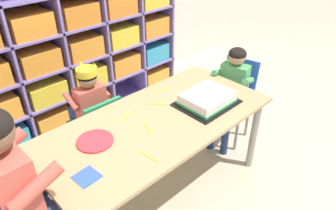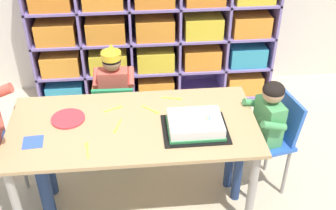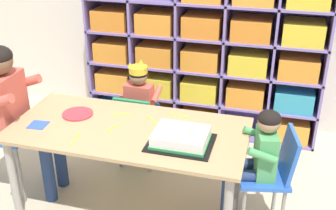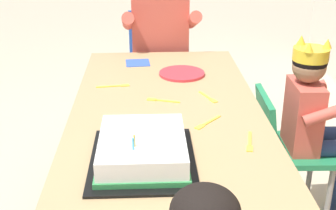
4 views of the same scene
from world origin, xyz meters
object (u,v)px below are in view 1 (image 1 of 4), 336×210
object	(u,v)px
classroom_chair_blue	(98,125)
fork_near_cake_tray	(161,90)
adult_helper_seated	(24,181)
paper_plate_stack	(95,141)
fork_beside_plate_stack	(148,156)
fork_scattered_mid_table	(157,104)
fork_by_napkin	(148,127)
child_with_crown	(88,102)
birthday_cake_on_tray	(207,99)
fork_at_table_front_edge	(126,116)
activity_table	(158,130)
classroom_chair_guest_side	(235,93)
guest_at_table_side	(231,86)

from	to	relation	value
classroom_chair_blue	fork_near_cake_tray	size ratio (longest dim) A/B	4.56
adult_helper_seated	paper_plate_stack	size ratio (longest dim) A/B	5.28
paper_plate_stack	fork_beside_plate_stack	bearing A→B (deg)	-65.56
adult_helper_seated	paper_plate_stack	distance (m)	0.43
fork_scattered_mid_table	fork_by_napkin	bearing A→B (deg)	78.95
child_with_crown	birthday_cake_on_tray	distance (m)	0.86
fork_near_cake_tray	classroom_chair_blue	bearing A→B (deg)	-20.16
fork_at_table_front_edge	activity_table	bearing A→B (deg)	99.95
classroom_chair_guest_side	birthday_cake_on_tray	size ratio (longest dim) A/B	1.81
classroom_chair_blue	child_with_crown	distance (m)	0.18
classroom_chair_blue	fork_near_cake_tray	distance (m)	0.53
guest_at_table_side	fork_by_napkin	xyz separation A→B (m)	(-0.90, -0.04, 0.08)
child_with_crown	fork_at_table_front_edge	world-z (taller)	child_with_crown
child_with_crown	fork_near_cake_tray	xyz separation A→B (m)	(0.40, -0.36, 0.09)
activity_table	paper_plate_stack	size ratio (longest dim) A/B	7.30
child_with_crown	fork_near_cake_tray	world-z (taller)	child_with_crown
classroom_chair_blue	fork_beside_plate_stack	size ratio (longest dim) A/B	4.40
fork_beside_plate_stack	fork_scattered_mid_table	size ratio (longest dim) A/B	1.27
child_with_crown	fork_near_cake_tray	distance (m)	0.54
fork_by_napkin	adult_helper_seated	bearing A→B (deg)	105.44
classroom_chair_guest_side	fork_near_cake_tray	xyz separation A→B (m)	(-0.63, 0.21, 0.20)
child_with_crown	fork_by_napkin	xyz separation A→B (m)	(0.03, -0.63, 0.09)
child_with_crown	fork_scattered_mid_table	xyz separation A→B (m)	(0.24, -0.48, 0.09)
birthday_cake_on_tray	fork_by_napkin	world-z (taller)	birthday_cake_on_tray
fork_scattered_mid_table	birthday_cake_on_tray	bearing A→B (deg)	-179.19
classroom_chair_blue	paper_plate_stack	xyz separation A→B (m)	(-0.26, -0.42, 0.24)
guest_at_table_side	birthday_cake_on_tray	size ratio (longest dim) A/B	2.19
classroom_chair_guest_side	fork_beside_plate_stack	xyz separation A→B (m)	(-1.16, -0.25, 0.20)
fork_by_napkin	classroom_chair_guest_side	bearing A→B (deg)	-69.03
classroom_chair_blue	birthday_cake_on_tray	xyz separation A→B (m)	(0.49, -0.60, 0.27)
classroom_chair_guest_side	birthday_cake_on_tray	xyz separation A→B (m)	(-0.54, -0.13, 0.23)
guest_at_table_side	classroom_chair_guest_side	bearing A→B (deg)	90.00
birthday_cake_on_tray	activity_table	bearing A→B (deg)	166.27
activity_table	birthday_cake_on_tray	distance (m)	0.39
classroom_chair_blue	adult_helper_seated	world-z (taller)	adult_helper_seated
classroom_chair_guest_side	fork_near_cake_tray	distance (m)	0.70
adult_helper_seated	fork_at_table_front_edge	world-z (taller)	adult_helper_seated
birthday_cake_on_tray	paper_plate_stack	world-z (taller)	birthday_cake_on_tray
birthday_cake_on_tray	paper_plate_stack	size ratio (longest dim) A/B	1.87
activity_table	paper_plate_stack	xyz separation A→B (m)	(-0.39, 0.08, 0.08)
adult_helper_seated	fork_beside_plate_stack	xyz separation A→B (m)	(0.55, -0.21, -0.06)
fork_near_cake_tray	fork_scattered_mid_table	xyz separation A→B (m)	(-0.15, -0.12, 0.00)
paper_plate_stack	fork_at_table_front_edge	distance (m)	0.29
child_with_crown	fork_beside_plate_stack	bearing A→B (deg)	82.35
paper_plate_stack	fork_by_napkin	bearing A→B (deg)	-19.16
fork_scattered_mid_table	adult_helper_seated	bearing A→B (deg)	51.10
activity_table	paper_plate_stack	world-z (taller)	paper_plate_stack
paper_plate_stack	birthday_cake_on_tray	bearing A→B (deg)	-12.93
guest_at_table_side	classroom_chair_blue	bearing A→B (deg)	-129.66
fork_near_cake_tray	classroom_chair_guest_side	bearing A→B (deg)	174.11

